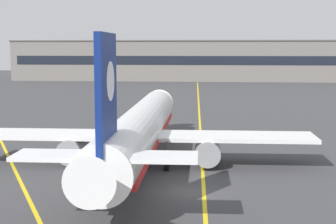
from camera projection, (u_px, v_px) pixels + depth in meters
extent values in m
plane|color=#3D3D3F|center=(190.00, 192.00, 38.09)|extent=(400.00, 400.00, 0.00)
cube|color=yellow|center=(200.00, 129.00, 67.74)|extent=(6.71, 179.90, 0.01)
cube|color=yellow|center=(20.00, 180.00, 41.31)|extent=(28.17, 53.26, 0.01)
cylinder|color=white|center=(140.00, 127.00, 46.39)|extent=(4.47, 36.06, 3.80)
cone|color=white|center=(159.00, 104.00, 65.48)|extent=(3.66, 2.67, 3.61)
cone|color=white|center=(95.00, 176.00, 27.14)|extent=(2.90, 2.85, 2.85)
cube|color=red|center=(140.00, 139.00, 46.52)|extent=(4.34, 33.18, 0.44)
cube|color=black|center=(157.00, 101.00, 63.52)|extent=(2.87, 1.15, 0.60)
cube|color=white|center=(141.00, 136.00, 47.09)|extent=(32.08, 5.40, 0.36)
cylinder|color=gray|center=(73.00, 150.00, 46.68)|extent=(2.37, 3.64, 2.30)
cylinder|color=black|center=(78.00, 146.00, 48.52)|extent=(1.96, 0.22, 1.95)
cylinder|color=gray|center=(208.00, 151.00, 45.82)|extent=(2.37, 3.64, 2.30)
cylinder|color=black|center=(207.00, 147.00, 47.65)|extent=(1.96, 0.22, 1.95)
cube|color=navy|center=(106.00, 93.00, 30.18)|extent=(0.49, 4.81, 7.20)
cylinder|color=white|center=(107.00, 81.00, 30.38)|extent=(0.48, 2.41, 2.40)
cube|color=white|center=(105.00, 156.00, 30.05)|extent=(11.05, 3.01, 0.24)
cylinder|color=#4C4C51|center=(155.00, 125.00, 60.99)|extent=(0.24, 0.24, 1.60)
cylinder|color=black|center=(155.00, 134.00, 61.12)|extent=(0.42, 0.91, 0.90)
cylinder|color=#4C4C51|center=(108.00, 150.00, 44.81)|extent=(0.24, 0.24, 1.60)
cylinder|color=black|center=(108.00, 162.00, 44.95)|extent=(0.42, 1.31, 1.30)
cylinder|color=#4C4C51|center=(167.00, 151.00, 44.44)|extent=(0.24, 0.24, 1.60)
cylinder|color=black|center=(167.00, 163.00, 44.58)|extent=(0.42, 1.31, 1.30)
cone|color=orange|center=(160.00, 132.00, 63.59)|extent=(0.36, 0.36, 0.55)
cylinder|color=white|center=(160.00, 132.00, 63.59)|extent=(0.23, 0.23, 0.07)
cube|color=orange|center=(160.00, 134.00, 63.62)|extent=(0.44, 0.44, 0.03)
cube|color=slate|center=(185.00, 61.00, 166.65)|extent=(114.36, 12.00, 12.85)
cube|color=black|center=(184.00, 60.00, 160.62)|extent=(109.79, 0.12, 2.80)
cube|color=#4E4A47|center=(186.00, 41.00, 165.81)|extent=(114.76, 12.40, 0.40)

